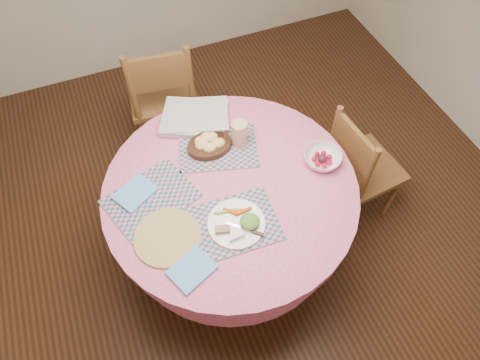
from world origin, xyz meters
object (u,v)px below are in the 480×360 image
(wicker_trivet, at_px, (167,237))
(fruit_bowl, at_px, (322,158))
(dining_table, at_px, (231,208))
(chair_back, at_px, (163,95))
(latte_mug, at_px, (240,134))
(chair_right, at_px, (360,167))
(bread_bowl, at_px, (209,143))
(dinner_plate, at_px, (238,223))

(wicker_trivet, relative_size, fruit_bowl, 1.32)
(dining_table, xyz_separation_m, chair_back, (-0.08, 1.01, -0.07))
(latte_mug, distance_m, fruit_bowl, 0.43)
(wicker_trivet, height_order, latte_mug, latte_mug)
(chair_right, xyz_separation_m, latte_mug, (-0.69, 0.19, 0.39))
(dining_table, distance_m, latte_mug, 0.39)
(latte_mug, bearing_deg, bread_bowl, 168.81)
(latte_mug, bearing_deg, wicker_trivet, -142.73)
(fruit_bowl, bearing_deg, bread_bowl, 148.88)
(chair_back, bearing_deg, chair_right, 141.22)
(wicker_trivet, xyz_separation_m, dinner_plate, (0.31, -0.06, 0.02))
(bread_bowl, bearing_deg, dinner_plate, -93.84)
(chair_right, bearing_deg, dinner_plate, 100.82)
(dining_table, height_order, bread_bowl, bread_bowl)
(dinner_plate, bearing_deg, bread_bowl, 86.16)
(wicker_trivet, bearing_deg, chair_back, 76.54)
(dining_table, xyz_separation_m, chair_right, (0.83, 0.04, -0.12))
(latte_mug, bearing_deg, chair_right, -15.50)
(wicker_trivet, bearing_deg, bread_bowl, 50.04)
(dining_table, bearing_deg, latte_mug, 58.32)
(bread_bowl, distance_m, latte_mug, 0.16)
(dinner_plate, xyz_separation_m, bread_bowl, (0.03, 0.47, 0.02))
(wicker_trivet, relative_size, dinner_plate, 1.15)
(fruit_bowl, bearing_deg, dining_table, 176.11)
(bread_bowl, bearing_deg, dining_table, -87.30)
(chair_right, distance_m, bread_bowl, 0.94)
(dining_table, height_order, chair_back, chair_back)
(wicker_trivet, distance_m, latte_mug, 0.64)
(chair_back, bearing_deg, dining_table, 102.45)
(wicker_trivet, bearing_deg, chair_right, 9.19)
(chair_back, relative_size, latte_mug, 6.42)
(chair_right, distance_m, chair_back, 1.33)
(wicker_trivet, distance_m, fruit_bowl, 0.85)
(dinner_plate, distance_m, fruit_bowl, 0.55)
(chair_right, xyz_separation_m, chair_back, (-0.91, 0.96, 0.05))
(chair_back, height_order, fruit_bowl, chair_back)
(chair_right, bearing_deg, chair_back, 38.11)
(dining_table, relative_size, bread_bowl, 5.39)
(dining_table, relative_size, fruit_bowl, 5.45)
(chair_back, height_order, wicker_trivet, chair_back)
(dinner_plate, relative_size, bread_bowl, 1.13)
(chair_right, xyz_separation_m, wicker_trivet, (-1.19, -0.19, 0.32))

